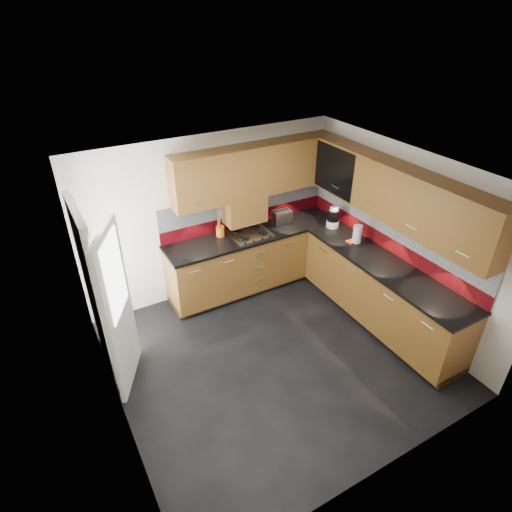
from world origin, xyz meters
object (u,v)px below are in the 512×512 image
toaster (282,217)px  food_processor (333,218)px  gas_hob (250,234)px  utensil_pot (220,230)px

toaster → food_processor: bearing=-40.0°
gas_hob → toaster: size_ratio=1.98×
gas_hob → food_processor: 1.27m
gas_hob → toaster: (0.61, 0.10, 0.08)m
toaster → food_processor: size_ratio=0.94×
food_processor → toaster: bearing=140.0°
toaster → food_processor: food_processor is taller
gas_hob → utensil_pot: 0.44m
toaster → utensil_pot: bearing=175.5°
gas_hob → toaster: 0.63m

